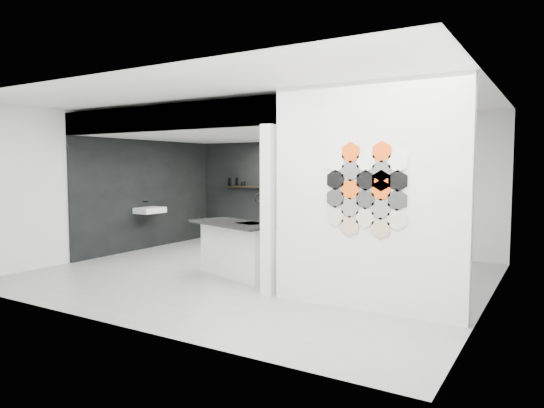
{
  "coord_description": "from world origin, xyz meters",
  "views": [
    {
      "loc": [
        4.29,
        -6.65,
        1.78
      ],
      "look_at": [
        0.1,
        0.3,
        1.15
      ],
      "focal_mm": 32.0,
      "sensor_mm": 36.0,
      "label": 1
    }
  ],
  "objects_px": {
    "glass_bowl": "(336,186)",
    "utensil_cup": "(243,184)",
    "stockpot": "(233,182)",
    "kettle": "(309,184)",
    "glass_vase": "(336,184)",
    "partition_panel": "(366,198)",
    "bottle_dark": "(279,184)",
    "wall_basin": "(150,210)",
    "kitchen_island": "(239,248)"
  },
  "relations": [
    {
      "from": "partition_panel",
      "to": "bottle_dark",
      "type": "xyz_separation_m",
      "value": [
        -3.48,
        3.87,
        -0.01
      ]
    },
    {
      "from": "partition_panel",
      "to": "glass_vase",
      "type": "relative_size",
      "value": 17.9
    },
    {
      "from": "partition_panel",
      "to": "utensil_cup",
      "type": "xyz_separation_m",
      "value": [
        -4.48,
        3.87,
        -0.03
      ]
    },
    {
      "from": "wall_basin",
      "to": "glass_bowl",
      "type": "height_order",
      "value": "glass_bowl"
    },
    {
      "from": "utensil_cup",
      "to": "kettle",
      "type": "bearing_deg",
      "value": 0.0
    },
    {
      "from": "kettle",
      "to": "kitchen_island",
      "type": "bearing_deg",
      "value": -87.98
    },
    {
      "from": "partition_panel",
      "to": "glass_bowl",
      "type": "height_order",
      "value": "partition_panel"
    },
    {
      "from": "kitchen_island",
      "to": "utensil_cup",
      "type": "bearing_deg",
      "value": 141.8
    },
    {
      "from": "wall_basin",
      "to": "utensil_cup",
      "type": "bearing_deg",
      "value": 64.49
    },
    {
      "from": "wall_basin",
      "to": "stockpot",
      "type": "xyz_separation_m",
      "value": [
        0.69,
        2.07,
        0.57
      ]
    },
    {
      "from": "partition_panel",
      "to": "utensil_cup",
      "type": "relative_size",
      "value": 26.03
    },
    {
      "from": "stockpot",
      "to": "kettle",
      "type": "distance_m",
      "value": 2.05
    },
    {
      "from": "glass_bowl",
      "to": "utensil_cup",
      "type": "height_order",
      "value": "utensil_cup"
    },
    {
      "from": "kettle",
      "to": "stockpot",
      "type": "bearing_deg",
      "value": 176.29
    },
    {
      "from": "stockpot",
      "to": "bottle_dark",
      "type": "relative_size",
      "value": 1.72
    },
    {
      "from": "wall_basin",
      "to": "kitchen_island",
      "type": "bearing_deg",
      "value": -19.11
    },
    {
      "from": "stockpot",
      "to": "utensil_cup",
      "type": "distance_m",
      "value": 0.3
    },
    {
      "from": "wall_basin",
      "to": "stockpot",
      "type": "distance_m",
      "value": 2.25
    },
    {
      "from": "partition_panel",
      "to": "kitchen_island",
      "type": "distance_m",
      "value": 2.69
    },
    {
      "from": "glass_vase",
      "to": "partition_panel",
      "type": "bearing_deg",
      "value": -61.77
    },
    {
      "from": "partition_panel",
      "to": "kitchen_island",
      "type": "relative_size",
      "value": 1.54
    },
    {
      "from": "kitchen_island",
      "to": "bottle_dark",
      "type": "bearing_deg",
      "value": 127.23
    },
    {
      "from": "glass_vase",
      "to": "utensil_cup",
      "type": "relative_size",
      "value": 1.45
    },
    {
      "from": "wall_basin",
      "to": "utensil_cup",
      "type": "xyz_separation_m",
      "value": [
        0.99,
        2.07,
        0.52
      ]
    },
    {
      "from": "wall_basin",
      "to": "bottle_dark",
      "type": "bearing_deg",
      "value": 46.18
    },
    {
      "from": "glass_vase",
      "to": "bottle_dark",
      "type": "distance_m",
      "value": 1.41
    },
    {
      "from": "kettle",
      "to": "glass_vase",
      "type": "distance_m",
      "value": 0.65
    },
    {
      "from": "kettle",
      "to": "glass_vase",
      "type": "bearing_deg",
      "value": -3.71
    },
    {
      "from": "stockpot",
      "to": "utensil_cup",
      "type": "bearing_deg",
      "value": 0.0
    },
    {
      "from": "glass_bowl",
      "to": "utensil_cup",
      "type": "xyz_separation_m",
      "value": [
        -2.4,
        0.0,
        0.01
      ]
    },
    {
      "from": "utensil_cup",
      "to": "glass_bowl",
      "type": "bearing_deg",
      "value": 0.0
    },
    {
      "from": "bottle_dark",
      "to": "glass_bowl",
      "type": "bearing_deg",
      "value": 0.0
    },
    {
      "from": "kettle",
      "to": "bottle_dark",
      "type": "distance_m",
      "value": 0.76
    },
    {
      "from": "partition_panel",
      "to": "utensil_cup",
      "type": "distance_m",
      "value": 5.92
    },
    {
      "from": "kettle",
      "to": "bottle_dark",
      "type": "relative_size",
      "value": 1.37
    },
    {
      "from": "glass_vase",
      "to": "utensil_cup",
      "type": "xyz_separation_m",
      "value": [
        -2.4,
        0.0,
        -0.02
      ]
    },
    {
      "from": "partition_panel",
      "to": "kitchen_island",
      "type": "height_order",
      "value": "partition_panel"
    },
    {
      "from": "wall_basin",
      "to": "stockpot",
      "type": "height_order",
      "value": "stockpot"
    },
    {
      "from": "partition_panel",
      "to": "glass_bowl",
      "type": "relative_size",
      "value": 23.12
    },
    {
      "from": "wall_basin",
      "to": "glass_vase",
      "type": "bearing_deg",
      "value": 31.35
    },
    {
      "from": "partition_panel",
      "to": "bottle_dark",
      "type": "bearing_deg",
      "value": 132.03
    },
    {
      "from": "partition_panel",
      "to": "wall_basin",
      "type": "bearing_deg",
      "value": 161.77
    },
    {
      "from": "partition_panel",
      "to": "stockpot",
      "type": "relative_size",
      "value": 11.82
    },
    {
      "from": "kitchen_island",
      "to": "stockpot",
      "type": "distance_m",
      "value": 4.03
    },
    {
      "from": "kitchen_island",
      "to": "utensil_cup",
      "type": "height_order",
      "value": "utensil_cup"
    },
    {
      "from": "kitchen_island",
      "to": "bottle_dark",
      "type": "xyz_separation_m",
      "value": [
        -1.07,
        3.12,
        0.94
      ]
    },
    {
      "from": "stockpot",
      "to": "glass_vase",
      "type": "distance_m",
      "value": 2.7
    },
    {
      "from": "kettle",
      "to": "glass_bowl",
      "type": "xyz_separation_m",
      "value": [
        0.65,
        0.0,
        -0.04
      ]
    },
    {
      "from": "kettle",
      "to": "partition_panel",
      "type": "bearing_deg",
      "value": -58.54
    },
    {
      "from": "stockpot",
      "to": "kitchen_island",
      "type": "bearing_deg",
      "value": -52.87
    }
  ]
}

